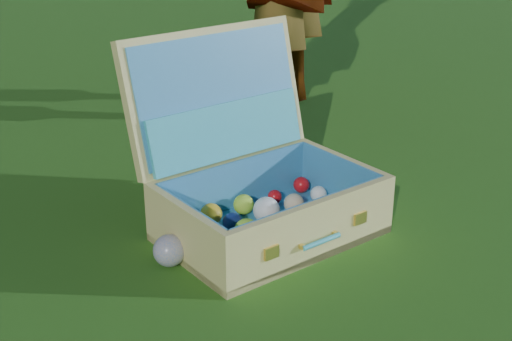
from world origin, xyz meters
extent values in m
plane|color=#215114|center=(0.00, 0.00, 0.00)|extent=(60.00, 60.00, 0.00)
sphere|color=#456BB5|center=(-0.42, -0.04, 0.04)|extent=(0.08, 0.08, 0.08)
cube|color=#D4C772|center=(-0.14, -0.04, 0.01)|extent=(0.56, 0.41, 0.02)
cube|color=#D4C772|center=(-0.12, -0.21, 0.08)|extent=(0.53, 0.07, 0.16)
cube|color=#D4C772|center=(-0.15, 0.12, 0.08)|extent=(0.53, 0.07, 0.16)
cube|color=#D4C772|center=(-0.39, -0.07, 0.08)|extent=(0.05, 0.32, 0.16)
cube|color=#D4C772|center=(0.12, -0.02, 0.08)|extent=(0.05, 0.32, 0.16)
cube|color=teal|center=(-0.14, -0.04, 0.02)|extent=(0.52, 0.36, 0.01)
cube|color=teal|center=(-0.12, -0.20, 0.09)|extent=(0.49, 0.05, 0.14)
cube|color=teal|center=(-0.15, 0.11, 0.09)|extent=(0.49, 0.05, 0.14)
cube|color=teal|center=(-0.38, -0.07, 0.09)|extent=(0.04, 0.32, 0.14)
cube|color=teal|center=(0.11, -0.02, 0.09)|extent=(0.04, 0.32, 0.14)
cube|color=#D4C772|center=(-0.16, 0.19, 0.33)|extent=(0.54, 0.17, 0.35)
cube|color=teal|center=(-0.16, 0.18, 0.33)|extent=(0.50, 0.13, 0.31)
cube|color=#38A9B7|center=(-0.15, 0.14, 0.24)|extent=(0.48, 0.10, 0.15)
cube|color=#F2C659|center=(-0.26, -0.24, 0.08)|extent=(0.04, 0.01, 0.03)
cube|color=#F2C659|center=(0.02, -0.21, 0.08)|extent=(0.04, 0.01, 0.03)
cylinder|color=#38A9B7|center=(-0.12, -0.24, 0.07)|extent=(0.12, 0.02, 0.01)
cube|color=#F2C659|center=(-0.17, -0.23, 0.07)|extent=(0.01, 0.02, 0.01)
cube|color=#F2C659|center=(-0.06, -0.22, 0.07)|extent=(0.01, 0.02, 0.01)
sphere|color=beige|center=(-0.32, -0.18, 0.06)|extent=(0.08, 0.08, 0.08)
sphere|color=#0F1E4D|center=(-0.22, -0.16, 0.06)|extent=(0.06, 0.06, 0.06)
sphere|color=#B7E838|center=(-0.12, -0.16, 0.06)|extent=(0.06, 0.06, 0.06)
sphere|color=gold|center=(-0.04, -0.14, 0.06)|extent=(0.07, 0.07, 0.07)
sphere|color=#B7E838|center=(0.07, -0.14, 0.05)|extent=(0.06, 0.06, 0.06)
sphere|color=white|center=(-0.34, -0.10, 0.06)|extent=(0.08, 0.08, 0.08)
sphere|color=#B7E838|center=(-0.23, -0.08, 0.06)|extent=(0.07, 0.07, 0.07)
sphere|color=orange|center=(-0.12, -0.09, 0.05)|extent=(0.06, 0.06, 0.06)
sphere|color=orange|center=(-0.03, -0.08, 0.05)|extent=(0.05, 0.05, 0.05)
sphere|color=#B7E838|center=(0.07, -0.07, 0.05)|extent=(0.05, 0.05, 0.05)
sphere|color=#B7E838|center=(-0.35, -0.02, 0.06)|extent=(0.06, 0.06, 0.06)
sphere|color=#0F1E4D|center=(-0.23, -0.01, 0.05)|extent=(0.05, 0.05, 0.05)
sphere|color=white|center=(-0.13, -0.01, 0.06)|extent=(0.07, 0.07, 0.07)
sphere|color=beige|center=(-0.04, -0.01, 0.05)|extent=(0.06, 0.06, 0.06)
sphere|color=white|center=(0.06, 0.01, 0.05)|extent=(0.05, 0.05, 0.05)
sphere|color=orange|center=(-0.34, 0.05, 0.05)|extent=(0.05, 0.05, 0.05)
sphere|color=gold|center=(-0.26, 0.05, 0.05)|extent=(0.06, 0.06, 0.06)
sphere|color=#B7E838|center=(-0.15, 0.06, 0.05)|extent=(0.06, 0.06, 0.06)
sphere|color=red|center=(-0.05, 0.07, 0.04)|extent=(0.04, 0.04, 0.04)
sphere|color=red|center=(0.06, 0.09, 0.05)|extent=(0.05, 0.05, 0.05)
camera|label=1|loc=(-1.04, -1.42, 0.88)|focal=50.00mm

